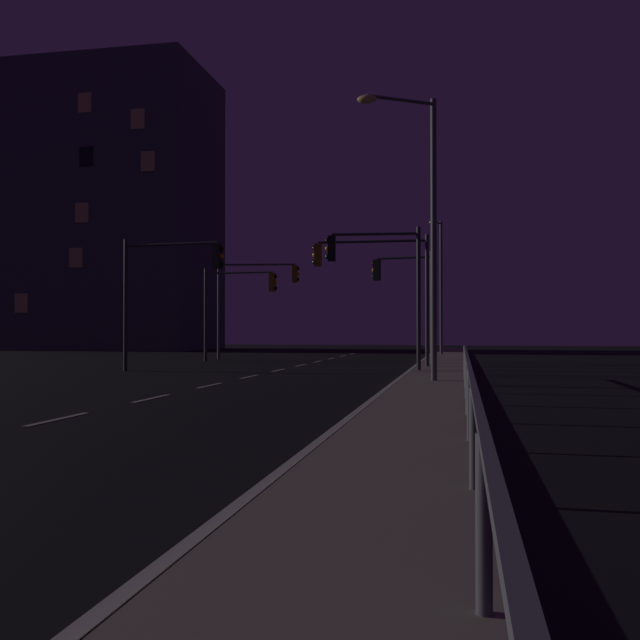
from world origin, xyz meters
name	(u,v)px	position (x,y,z in m)	size (l,w,h in m)	color
ground_plane	(215,384)	(0.00, 17.50, 0.00)	(112.00, 112.00, 0.00)	black
sidewalk_right	(434,385)	(6.45, 17.50, 0.07)	(2.07, 77.00, 0.14)	gray
lane_markings_center	(250,377)	(0.00, 21.00, 0.01)	(0.14, 50.00, 0.01)	silver
lane_edge_line	(402,376)	(5.17, 22.50, 0.01)	(0.14, 53.00, 0.01)	silver
traffic_light_mid_right	(405,286)	(4.73, 29.53, 3.62)	(2.82, 0.61, 5.01)	#4C4C51
traffic_light_far_left	(168,277)	(-3.99, 23.27, 3.70)	(4.25, 0.52, 5.22)	#2D3033
traffic_light_far_right	(378,270)	(4.16, 23.78, 3.88)	(3.57, 0.57, 5.34)	#2D3033
traffic_light_mid_left	(254,289)	(-4.00, 34.99, 3.89)	(4.52, 0.84, 5.48)	#4C4C51
traffic_light_overhead_east	(376,273)	(3.75, 26.66, 4.01)	(4.87, 0.41, 5.42)	#38383D
traffic_light_near_left	(238,295)	(-4.09, 32.43, 3.42)	(3.98, 0.40, 4.84)	#38383D
street_lamp_across_street	(422,211)	(6.11, 18.26, 5.12)	(2.21, 1.40, 8.34)	#4C4C51
street_lamp_far_end	(440,275)	(5.93, 41.96, 5.02)	(0.77, 1.70, 8.26)	#4C4C51
barrier_fence	(468,373)	(7.33, 10.01, 0.88)	(0.09, 24.10, 0.98)	#59595E
building_distant	(118,212)	(-20.93, 52.27, 11.52)	(15.10, 10.99, 23.04)	#4C515B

